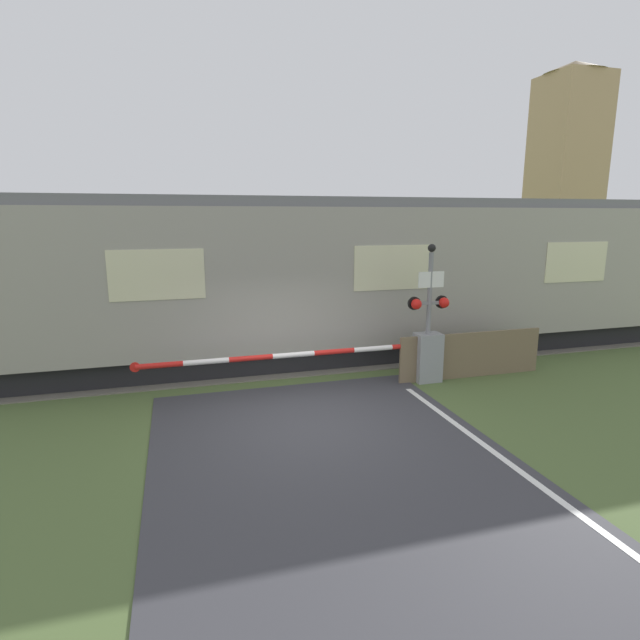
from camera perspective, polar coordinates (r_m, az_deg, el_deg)
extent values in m
plane|color=#4C6033|center=(9.68, -1.48, -11.37)|extent=(80.00, 80.00, 0.00)
cube|color=#666056|center=(13.48, -5.96, -4.61)|extent=(36.00, 3.20, 0.03)
cube|color=#595451|center=(12.78, -5.38, -5.21)|extent=(36.00, 0.08, 0.10)
cube|color=#595451|center=(14.15, -6.49, -3.56)|extent=(36.00, 0.08, 0.10)
cube|color=black|center=(14.17, 5.54, -2.59)|extent=(18.43, 2.51, 0.60)
cube|color=#9E998E|center=(13.81, 5.71, 5.51)|extent=(20.04, 2.95, 3.42)
cube|color=slate|center=(13.73, 5.87, 13.13)|extent=(19.64, 2.71, 0.24)
cube|color=beige|center=(15.53, 27.25, 5.92)|extent=(2.00, 0.02, 1.09)
cube|color=beige|center=(12.42, 8.29, 5.94)|extent=(2.00, 0.02, 1.09)
cube|color=beige|center=(11.33, -18.13, 4.93)|extent=(2.00, 0.02, 1.09)
cube|color=gray|center=(11.95, 12.18, -4.19)|extent=(0.60, 0.44, 1.15)
cylinder|color=gray|center=(11.86, 12.24, -2.73)|extent=(0.16, 0.16, 0.18)
cylinder|color=red|center=(11.66, 10.25, -2.91)|extent=(0.92, 0.11, 0.11)
cylinder|color=white|center=(11.29, 6.07, -3.27)|extent=(0.92, 0.11, 0.11)
cylinder|color=red|center=(10.98, 1.62, -3.64)|extent=(0.92, 0.11, 0.11)
cylinder|color=white|center=(10.75, -3.05, -4.00)|extent=(0.92, 0.11, 0.11)
cylinder|color=red|center=(10.59, -7.90, -4.34)|extent=(0.92, 0.11, 0.11)
cylinder|color=white|center=(10.50, -12.87, -4.66)|extent=(0.92, 0.11, 0.11)
cylinder|color=red|center=(10.50, -17.89, -4.95)|extent=(0.92, 0.11, 0.11)
cylinder|color=red|center=(10.53, -20.39, -5.08)|extent=(0.20, 0.02, 0.20)
cylinder|color=gray|center=(11.69, 12.30, 0.16)|extent=(0.11, 0.11, 3.01)
cube|color=gray|center=(11.62, 12.38, 1.90)|extent=(0.82, 0.07, 0.07)
sphere|color=red|center=(11.42, 10.96, 1.79)|extent=(0.24, 0.24, 0.24)
sphere|color=red|center=(11.75, 13.99, 1.93)|extent=(0.24, 0.24, 0.24)
cylinder|color=black|center=(11.51, 10.71, 1.88)|extent=(0.30, 0.06, 0.30)
cylinder|color=black|center=(11.84, 13.72, 2.02)|extent=(0.30, 0.06, 0.30)
cube|color=white|center=(11.51, 12.59, 4.53)|extent=(0.63, 0.02, 0.36)
sphere|color=black|center=(11.48, 12.66, 8.03)|extent=(0.18, 0.18, 0.18)
cube|color=tan|center=(38.41, 26.17, 14.47)|extent=(3.67, 3.67, 12.76)
cone|color=olive|center=(39.45, 27.14, 24.30)|extent=(4.04, 4.04, 0.80)
cube|color=#726047|center=(12.50, 16.89, -3.83)|extent=(3.73, 0.06, 1.10)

